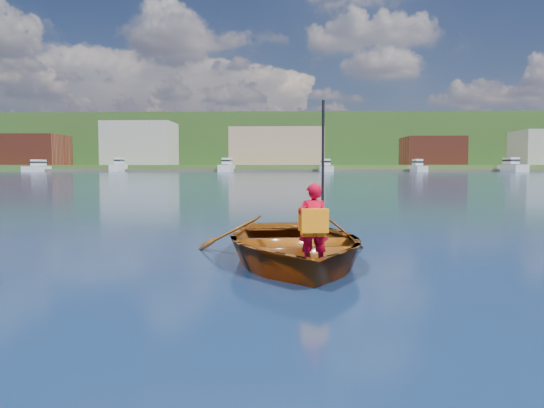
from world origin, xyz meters
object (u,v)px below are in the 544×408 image
Objects in this scene: rowboat at (292,244)px; dock at (293,170)px; marina_yachts at (289,167)px; child_paddler at (313,224)px.

dock is at bearing 89.70° from rowboat.
rowboat is 0.03× the size of dock.
marina_yachts is (-0.49, 144.03, 1.12)m from rowboat.
dock is (0.51, 149.59, -0.25)m from child_paddler.
rowboat is at bearing 106.96° from child_paddler.
marina_yachts reaches higher than dock.
dock is 1.15× the size of marina_yachts.
rowboat is 2.04× the size of child_paddler.
marina_yachts is at bearing 90.20° from rowboat.
child_paddler is 0.02× the size of marina_yachts.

